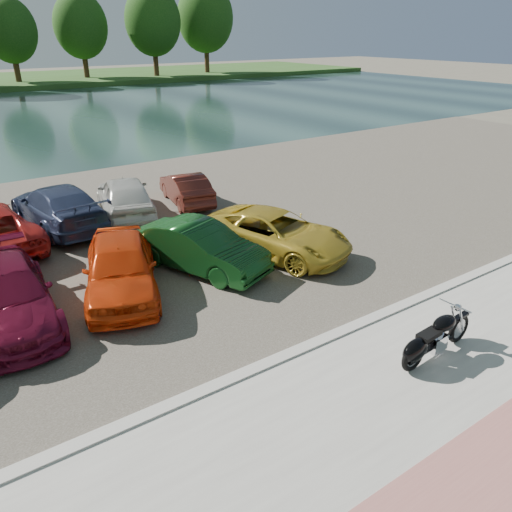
{
  "coord_description": "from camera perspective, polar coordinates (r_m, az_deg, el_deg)",
  "views": [
    {
      "loc": [
        -7.18,
        -4.86,
        6.42
      ],
      "look_at": [
        -0.47,
        4.79,
        1.1
      ],
      "focal_mm": 35.0,
      "sensor_mm": 36.0,
      "label": 1
    }
  ],
  "objects": [
    {
      "name": "car_5",
      "position": [
        14.45,
        -6.42,
        1.0
      ],
      "size": [
        2.88,
        4.45,
        1.38
      ],
      "primitive_type": "imported",
      "rotation": [
        0.0,
        0.0,
        0.37
      ],
      "color": "#103D16",
      "rests_on": "parking_lot"
    },
    {
      "name": "ground",
      "position": [
        10.79,
        17.29,
        -13.48
      ],
      "size": [
        200.0,
        200.0,
        0.0
      ],
      "primitive_type": "plane",
      "color": "#595447",
      "rests_on": "ground"
    },
    {
      "name": "car_11",
      "position": [
        18.9,
        -21.7,
        5.28
      ],
      "size": [
        2.55,
        5.36,
        1.51
      ],
      "primitive_type": "imported",
      "rotation": [
        0.0,
        0.0,
        3.23
      ],
      "color": "navy",
      "rests_on": "parking_lot"
    },
    {
      "name": "motorcycle",
      "position": [
        11.11,
        19.4,
        -9.06
      ],
      "size": [
        2.33,
        0.75,
        1.05
      ],
      "rotation": [
        0.0,
        0.0,
        0.06
      ],
      "color": "black",
      "rests_on": "promenade"
    },
    {
      "name": "car_3",
      "position": [
        13.15,
        -26.61,
        -4.04
      ],
      "size": [
        2.22,
        4.92,
        1.4
      ],
      "primitive_type": "imported",
      "rotation": [
        0.0,
        0.0,
        -0.05
      ],
      "color": "maroon",
      "rests_on": "parking_lot"
    },
    {
      "name": "promenade",
      "position": [
        10.34,
        21.74,
        -15.75
      ],
      "size": [
        60.0,
        6.0,
        0.1
      ],
      "primitive_type": "cube",
      "color": "#9C9992",
      "rests_on": "ground"
    },
    {
      "name": "car_6",
      "position": [
        15.43,
        2.25,
        2.61
      ],
      "size": [
        3.72,
        5.3,
        1.34
      ],
      "primitive_type": "imported",
      "rotation": [
        0.0,
        0.0,
        0.34
      ],
      "color": "gold",
      "rests_on": "parking_lot"
    },
    {
      "name": "parking_lot",
      "position": [
        18.55,
        -9.83,
        3.8
      ],
      "size": [
        60.0,
        18.0,
        0.04
      ],
      "primitive_type": "cube",
      "color": "#3D3932",
      "rests_on": "ground"
    },
    {
      "name": "car_4",
      "position": [
        13.48,
        -15.23,
        -1.2
      ],
      "size": [
        3.21,
        4.81,
        1.52
      ],
      "primitive_type": "imported",
      "rotation": [
        0.0,
        0.0,
        -0.35
      ],
      "color": "red",
      "rests_on": "parking_lot"
    },
    {
      "name": "river",
      "position": [
        45.88,
        -26.27,
        13.92
      ],
      "size": [
        120.0,
        40.0,
        0.0
      ],
      "primitive_type": "cube",
      "color": "#1B302E",
      "rests_on": "ground"
    },
    {
      "name": "car_12",
      "position": [
        19.31,
        -14.75,
        6.64
      ],
      "size": [
        2.79,
        4.78,
        1.53
      ],
      "primitive_type": "imported",
      "rotation": [
        0.0,
        0.0,
        2.91
      ],
      "color": "silver",
      "rests_on": "parking_lot"
    },
    {
      "name": "kerb",
      "position": [
        11.79,
        9.76,
        -8.65
      ],
      "size": [
        60.0,
        0.3,
        0.14
      ],
      "primitive_type": "cube",
      "color": "#9C9992",
      "rests_on": "ground"
    },
    {
      "name": "car_13",
      "position": [
        20.38,
        -8.0,
        7.68
      ],
      "size": [
        1.95,
        3.89,
        1.22
      ],
      "primitive_type": "imported",
      "rotation": [
        0.0,
        0.0,
        2.96
      ],
      "color": "#4C1A14",
      "rests_on": "parking_lot"
    }
  ]
}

